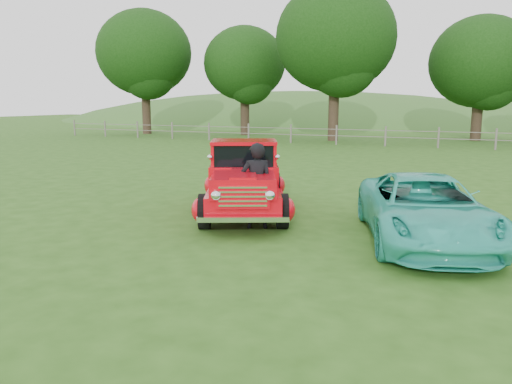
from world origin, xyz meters
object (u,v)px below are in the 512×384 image
at_px(man, 257,186).
at_px(tree_far_west, 144,53).
at_px(tree_near_east, 481,62).
at_px(red_pickup, 244,181).
at_px(tree_mid_west, 245,64).
at_px(teal_sedan, 425,209).
at_px(tree_near_west, 336,38).

bearing_deg(man, tree_far_west, -75.35).
distance_m(tree_near_east, red_pickup, 27.71).
bearing_deg(tree_far_west, tree_mid_west, 14.04).
bearing_deg(man, red_pickup, -79.70).
relative_size(tree_mid_west, tree_near_east, 1.02).
bearing_deg(tree_mid_west, man, -65.06).
bearing_deg(teal_sedan, tree_near_west, 91.19).
relative_size(red_pickup, man, 2.86).
height_order(teal_sedan, man, man).
relative_size(tree_near_east, red_pickup, 1.58).
height_order(tree_mid_west, tree_near_east, tree_mid_west).
xyz_separation_m(tree_mid_west, tree_near_west, (8.00, -3.00, 1.25)).
xyz_separation_m(tree_far_west, red_pickup, (19.73, -23.83, -5.69)).
xyz_separation_m(tree_mid_west, tree_near_east, (17.00, 1.00, -0.30)).
bearing_deg(teal_sedan, tree_mid_west, 103.47).
bearing_deg(tree_near_east, red_pickup, -101.11).
relative_size(tree_far_west, tree_near_east, 1.19).
relative_size(tree_mid_west, man, 4.60).
distance_m(tree_far_west, man, 32.88).
bearing_deg(tree_far_west, tree_near_west, -3.58).
relative_size(tree_mid_west, tree_near_west, 0.81).
height_order(red_pickup, man, man).
distance_m(tree_mid_west, tree_near_east, 17.03).
distance_m(tree_far_west, teal_sedan, 34.95).
xyz_separation_m(teal_sedan, man, (-3.40, -0.28, 0.28)).
bearing_deg(teal_sedan, man, 167.28).
bearing_deg(red_pickup, tree_near_east, 54.90).
xyz_separation_m(tree_far_west, tree_mid_west, (8.00, 2.00, -0.94)).
height_order(tree_far_west, man, tree_far_west).
distance_m(tree_mid_west, tree_near_west, 8.63).
height_order(red_pickup, teal_sedan, red_pickup).
bearing_deg(tree_near_west, teal_sedan, -71.45).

